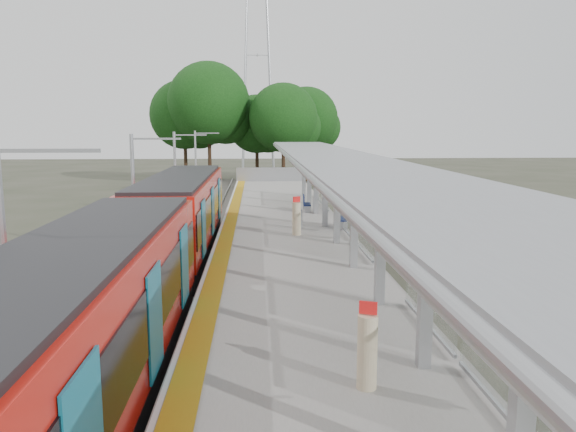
{
  "coord_description": "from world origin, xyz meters",
  "views": [
    {
      "loc": [
        -1.24,
        -4.26,
        5.64
      ],
      "look_at": [
        -0.05,
        16.91,
        2.3
      ],
      "focal_mm": 35.0,
      "sensor_mm": 36.0,
      "label": 1
    }
  ],
  "objects_px": {
    "bench_far": "(305,203)",
    "litter_bin": "(298,219)",
    "bench_mid": "(339,217)",
    "info_pillar_far": "(297,218)",
    "info_pillar_near": "(367,351)",
    "train": "(151,246)"
  },
  "relations": [
    {
      "from": "bench_far",
      "to": "litter_bin",
      "type": "relative_size",
      "value": 1.5
    },
    {
      "from": "bench_mid",
      "to": "info_pillar_far",
      "type": "distance_m",
      "value": 2.66
    },
    {
      "from": "bench_far",
      "to": "litter_bin",
      "type": "bearing_deg",
      "value": -95.82
    },
    {
      "from": "bench_mid",
      "to": "info_pillar_far",
      "type": "relative_size",
      "value": 0.9
    },
    {
      "from": "bench_mid",
      "to": "litter_bin",
      "type": "xyz_separation_m",
      "value": [
        -1.96,
        -0.03,
        -0.09
      ]
    },
    {
      "from": "bench_mid",
      "to": "info_pillar_far",
      "type": "xyz_separation_m",
      "value": [
        -2.12,
        -1.6,
        0.2
      ]
    },
    {
      "from": "train",
      "to": "bench_mid",
      "type": "relative_size",
      "value": 18.09
    },
    {
      "from": "bench_far",
      "to": "litter_bin",
      "type": "distance_m",
      "value": 5.49
    },
    {
      "from": "bench_far",
      "to": "info_pillar_far",
      "type": "height_order",
      "value": "info_pillar_far"
    },
    {
      "from": "litter_bin",
      "to": "info_pillar_near",
      "type": "bearing_deg",
      "value": -89.8
    },
    {
      "from": "train",
      "to": "bench_mid",
      "type": "bearing_deg",
      "value": 50.23
    },
    {
      "from": "bench_mid",
      "to": "bench_far",
      "type": "xyz_separation_m",
      "value": [
        -1.12,
        5.39,
        -0.06
      ]
    },
    {
      "from": "info_pillar_near",
      "to": "litter_bin",
      "type": "distance_m",
      "value": 16.23
    },
    {
      "from": "bench_mid",
      "to": "train",
      "type": "bearing_deg",
      "value": -123.17
    },
    {
      "from": "train",
      "to": "bench_far",
      "type": "bearing_deg",
      "value": 66.74
    },
    {
      "from": "info_pillar_far",
      "to": "litter_bin",
      "type": "bearing_deg",
      "value": 59.13
    },
    {
      "from": "train",
      "to": "bench_far",
      "type": "relative_size",
      "value": 20.53
    },
    {
      "from": "bench_mid",
      "to": "bench_far",
      "type": "height_order",
      "value": "bench_mid"
    },
    {
      "from": "bench_far",
      "to": "info_pillar_far",
      "type": "distance_m",
      "value": 7.07
    },
    {
      "from": "bench_mid",
      "to": "bench_far",
      "type": "bearing_deg",
      "value": 108.34
    },
    {
      "from": "train",
      "to": "info_pillar_near",
      "type": "height_order",
      "value": "train"
    },
    {
      "from": "bench_far",
      "to": "bench_mid",
      "type": "bearing_deg",
      "value": -75.34
    }
  ]
}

